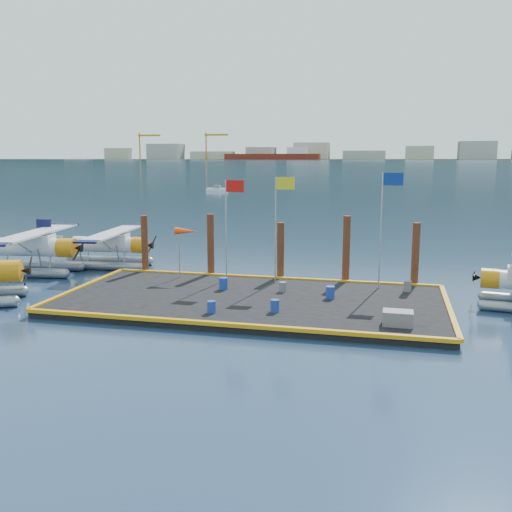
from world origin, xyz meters
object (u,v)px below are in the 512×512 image
Objects in this scene: piling_3 at (346,252)px; piling_4 at (415,257)px; drum_1 at (275,306)px; crate at (398,318)px; piling_0 at (145,246)px; drum_5 at (283,287)px; flagpole_blue at (385,213)px; flagpole_yellow at (279,213)px; drum_3 at (211,307)px; windsock at (186,232)px; piling_2 at (281,253)px; flagpole_red at (229,214)px; drum_4 at (408,286)px; seaplane_c at (108,247)px; seaplane_b at (29,250)px; piling_1 at (211,247)px; drum_0 at (223,284)px; drum_2 at (330,292)px.

piling_3 is 1.07× the size of piling_4.
drum_1 is 0.46× the size of crate.
piling_0 reaches higher than crate.
drum_5 is 7.01m from flagpole_blue.
drum_5 is at bearing -72.93° from flagpole_yellow.
drum_3 is at bearing -137.67° from flagpole_blue.
piling_2 reaches higher than windsock.
flagpole_yellow is at bearing -82.79° from piling_2.
flagpole_red is 7.33m from piling_3.
flagpole_yellow is at bearing 133.60° from crate.
drum_1 is 0.19× the size of windsock.
seaplane_c is at bearing 167.92° from drum_4.
piling_2 reaches higher than drum_4.
crate reaches higher than drum_3.
seaplane_b is 2.62× the size of piling_4.
piling_1 is (-5.76, 7.86, 1.40)m from drum_1.
flagpole_yellow is at bearing 41.66° from drum_0.
flagpole_red is at bearing 154.57° from drum_2.
drum_3 is 0.09× the size of flagpole_yellow.
seaplane_b is at bearing 177.56° from drum_4.
drum_3 is 8.52m from windsock.
windsock is at bearing 180.00° from flagpole_red.
flagpole_red is (-6.37, 3.03, 3.67)m from drum_2.
drum_2 is 0.16× the size of piling_4.
piling_1 is (-2.02, 3.99, 1.36)m from drum_0.
flagpole_blue is at bearing -0.00° from flagpole_yellow.
piling_4 is (4.42, 4.63, 1.27)m from drum_2.
piling_2 is (-7.01, 8.75, 1.17)m from crate.
flagpole_red is at bearing 63.48° from seaplane_c.
seaplane_c is at bearing 173.82° from piling_4.
flagpole_blue is (4.93, 6.26, 3.99)m from drum_1.
drum_1 is 0.09× the size of flagpole_blue.
crate reaches higher than drum_1.
piling_1 is 12.50m from piling_4.
drum_0 reaches higher than drum_4.
flagpole_blue is at bearing 96.51° from crate.
drum_5 is 0.14× the size of piling_0.
flagpole_red is 0.97× the size of flagpole_yellow.
flagpole_yellow is at bearing 0.00° from flagpole_red.
piling_4 reaches higher than seaplane_b.
flagpole_yellow is at bearing 138.10° from drum_2.
drum_1 is at bearing -130.60° from piling_4.
crate is 0.31× the size of piling_1.
seaplane_b is 19.10× the size of drum_5.
seaplane_b is at bearing 177.85° from flagpole_red.
drum_2 is 0.16× the size of piling_1.
drum_1 is 4.12m from drum_5.
drum_5 is at bearing 3.91° from drum_0.
seaplane_b is 19.33m from drum_1.
drum_2 is 5.36m from crate.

